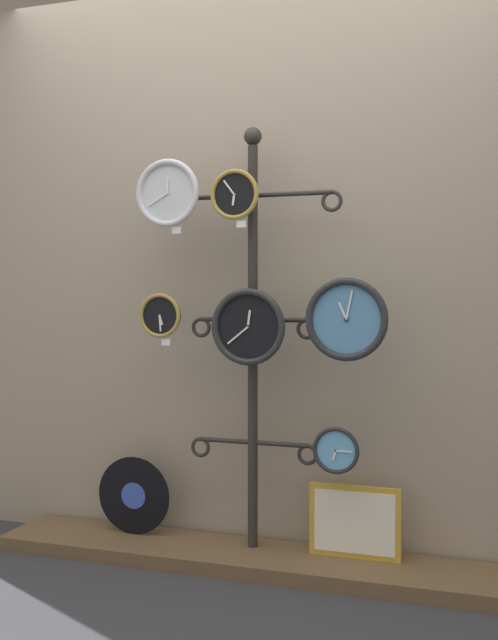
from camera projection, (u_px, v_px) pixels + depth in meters
name	position (u px, v px, depth m)	size (l,w,h in m)	color
ground_plane	(218.00, 598.00, 2.77)	(12.00, 12.00, 0.00)	#333338
shop_wall	(264.00, 231.00, 3.26)	(4.40, 0.04, 2.80)	gray
low_shelf	(248.00, 558.00, 3.10)	(2.20, 0.36, 0.06)	brown
display_stand	(253.00, 406.00, 3.14)	(0.76, 0.36, 1.82)	#282623
clock_top_left	(168.00, 193.00, 3.11)	(0.28, 0.04, 0.28)	silver
clock_top_center	(235.00, 195.00, 3.03)	(0.21, 0.04, 0.21)	black
clock_middle_left	(160.00, 316.00, 3.16)	(0.19, 0.04, 0.19)	black
clock_middle_center	(248.00, 327.00, 3.02)	(0.31, 0.04, 0.31)	black
clock_middle_right	(347.00, 319.00, 2.88)	(0.32, 0.04, 0.32)	#4C84B2
clock_bottom_right	(336.00, 450.00, 2.94)	(0.19, 0.04, 0.19)	#60A8DB
vinyl_record	(134.00, 496.00, 3.31)	(0.34, 0.01, 0.34)	black
picture_frame	(355.00, 522.00, 3.01)	(0.37, 0.02, 0.29)	gold
price_tag_upper	(176.00, 230.00, 3.11)	(0.04, 0.00, 0.03)	white
price_tag_mid	(241.00, 224.00, 3.02)	(0.04, 0.00, 0.03)	white
price_tag_lower	(166.00, 342.00, 3.15)	(0.04, 0.00, 0.03)	white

